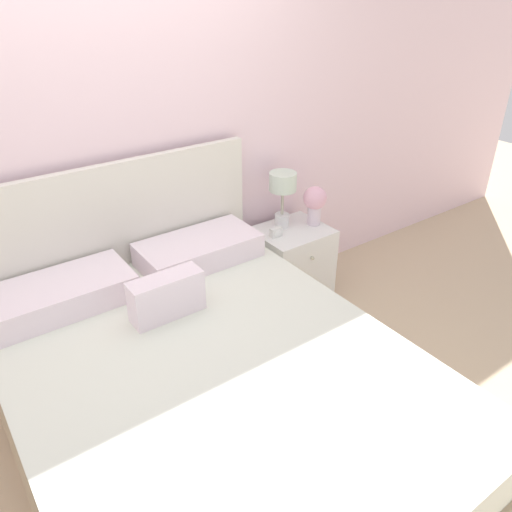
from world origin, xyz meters
TOP-DOWN VIEW (x-y plane):
  - ground_plane at (0.00, 0.00)m, footprint 12.00×12.00m
  - wall_back at (0.00, 0.07)m, footprint 8.00×0.06m
  - bed at (0.00, -1.00)m, footprint 1.69×2.16m
  - nightstand at (1.13, -0.23)m, footprint 0.48×0.43m
  - table_lamp at (1.11, -0.14)m, footprint 0.18×0.18m
  - flower_vase at (1.31, -0.24)m, footprint 0.16×0.16m
  - alarm_clock at (0.98, -0.24)m, footprint 0.08×0.04m

SIDE VIEW (x-z plane):
  - ground_plane at x=0.00m, z-range 0.00..0.00m
  - nightstand at x=1.13m, z-range 0.00..0.55m
  - bed at x=0.00m, z-range -0.28..0.90m
  - alarm_clock at x=0.98m, z-range 0.55..0.61m
  - flower_vase at x=1.31m, z-range 0.57..0.85m
  - table_lamp at x=1.11m, z-range 0.63..1.01m
  - wall_back at x=0.00m, z-range 0.00..2.60m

